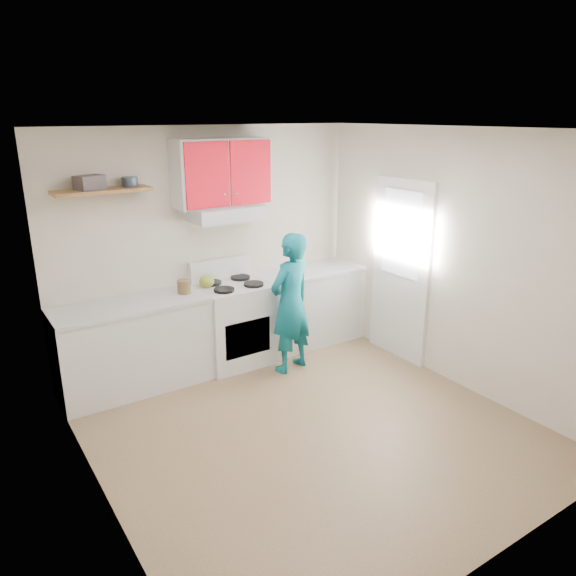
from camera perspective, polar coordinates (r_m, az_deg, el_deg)
floor at (r=5.09m, az=2.08°, el=-14.33°), size 3.80×3.80×0.00m
ceiling at (r=4.31m, az=2.49°, el=16.35°), size 3.60×3.80×0.04m
back_wall at (r=6.12m, az=-8.22°, el=4.34°), size 3.60×0.04×2.60m
front_wall at (r=3.31m, az=22.14°, el=-8.88°), size 3.60×0.04×2.60m
left_wall at (r=3.83m, az=-20.21°, el=-4.94°), size 0.04×3.80×2.60m
right_wall at (r=5.74m, az=17.03°, el=2.82°), size 0.04×3.80×2.60m
door at (r=6.24m, az=11.75°, el=1.80°), size 0.05×0.85×2.05m
door_glass at (r=6.12m, az=11.82°, el=5.59°), size 0.01×0.55×0.95m
counter_left at (r=5.76m, az=-15.92°, el=-5.97°), size 1.52×0.60×0.90m
counter_right at (r=6.67m, az=2.09°, el=-1.96°), size 1.32×0.60×0.90m
stove at (r=6.13m, az=-5.71°, el=-3.76°), size 0.76×0.65×0.92m
range_hood at (r=5.89m, az=-6.57°, el=7.81°), size 0.76×0.44×0.15m
upper_cabinets at (r=5.88m, az=-6.97°, el=11.96°), size 1.02×0.33×0.70m
shelf at (r=5.46m, az=-18.94°, el=9.64°), size 0.90×0.30×0.04m
books at (r=5.44m, az=-20.13°, el=10.36°), size 0.29×0.25×0.13m
tin at (r=5.55m, az=-16.29°, el=10.67°), size 0.20×0.20×0.09m
kettle at (r=5.90m, az=-8.56°, el=0.70°), size 0.21×0.21×0.14m
crock at (r=5.75m, az=-10.87°, el=0.03°), size 0.17×0.17×0.16m
cutting_board at (r=6.44m, az=0.71°, el=1.62°), size 0.30×0.23×0.02m
silicone_mat at (r=6.70m, az=3.82°, el=2.17°), size 0.32×0.28×0.01m
person at (r=5.82m, az=0.27°, el=-1.61°), size 0.64×0.50×1.54m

